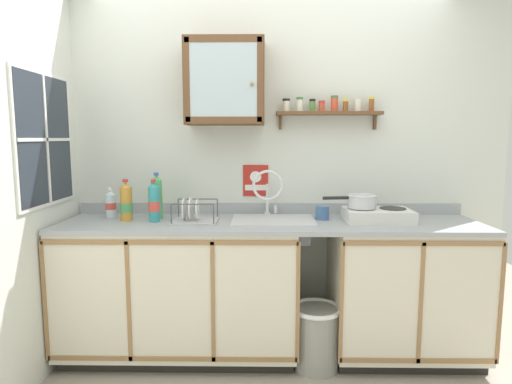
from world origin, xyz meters
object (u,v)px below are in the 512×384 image
object	(u,v)px
wall_cabinet	(225,82)
trash_bin	(316,336)
saucepan	(361,201)
mug	(322,213)
bottle_water_clear_3	(111,204)
dish_rack	(194,216)
bottle_soda_green_2	(157,197)
sink	(272,222)
bottle_juice_amber_0	(126,203)
bottle_detergent_teal_1	(154,203)
warning_sign	(256,181)
hot_plate_stove	(378,215)

from	to	relation	value
wall_cabinet	trash_bin	distance (m)	1.81
saucepan	mug	size ratio (longest dim) A/B	2.86
bottle_water_clear_3	dish_rack	size ratio (longest dim) A/B	0.73
bottle_soda_green_2	saucepan	bearing A→B (deg)	-2.30
sink	bottle_juice_amber_0	xyz separation A→B (m)	(-0.99, -0.02, 0.13)
sink	dish_rack	xyz separation A→B (m)	(-0.53, -0.06, 0.05)
bottle_detergent_teal_1	bottle_water_clear_3	size ratio (longest dim) A/B	1.34
sink	bottle_detergent_teal_1	bearing A→B (deg)	-176.05
sink	warning_sign	size ratio (longest dim) A/B	2.43
sink	bottle_water_clear_3	world-z (taller)	sink
warning_sign	bottle_detergent_teal_1	bearing A→B (deg)	-155.12
bottle_juice_amber_0	bottle_detergent_teal_1	distance (m)	0.20
sink	bottle_water_clear_3	size ratio (longest dim) A/B	2.59
bottle_soda_green_2	bottle_water_clear_3	world-z (taller)	bottle_soda_green_2
sink	dish_rack	bearing A→B (deg)	-173.50
wall_cabinet	bottle_juice_amber_0	bearing A→B (deg)	-166.96
sink	wall_cabinet	size ratio (longest dim) A/B	0.96
sink	wall_cabinet	distance (m)	1.01
bottle_detergent_teal_1	wall_cabinet	size ratio (longest dim) A/B	0.49
saucepan	mug	xyz separation A→B (m)	(-0.26, 0.05, -0.09)
hot_plate_stove	wall_cabinet	xyz separation A→B (m)	(-1.04, 0.16, 0.90)
warning_sign	saucepan	bearing A→B (deg)	-19.90
bottle_juice_amber_0	dish_rack	bearing A→B (deg)	-4.84
trash_bin	sink	bearing A→B (deg)	143.67
saucepan	bottle_soda_green_2	xyz separation A→B (m)	(-1.40, 0.06, 0.01)
bottle_detergent_teal_1	saucepan	bearing A→B (deg)	2.16
dish_rack	warning_sign	size ratio (longest dim) A/B	1.29
hot_plate_stove	bottle_water_clear_3	distance (m)	1.85
saucepan	wall_cabinet	distance (m)	1.24
sink	saucepan	size ratio (longest dim) A/B	1.51
trash_bin	bottle_detergent_teal_1	bearing A→B (deg)	171.87
dish_rack	warning_sign	world-z (taller)	warning_sign
saucepan	bottle_soda_green_2	size ratio (longest dim) A/B	1.14
warning_sign	hot_plate_stove	bearing A→B (deg)	-18.78
dish_rack	mug	bearing A→B (deg)	6.77
saucepan	wall_cabinet	size ratio (longest dim) A/B	0.63
sink	wall_cabinet	xyz separation A→B (m)	(-0.33, 0.13, 0.95)
bottle_water_clear_3	trash_bin	xyz separation A→B (m)	(1.42, -0.28, -0.83)
bottle_water_clear_3	dish_rack	distance (m)	0.62
sink	saucepan	bearing A→B (deg)	-0.22
hot_plate_stove	warning_sign	distance (m)	0.90
trash_bin	bottle_water_clear_3	bearing A→B (deg)	168.67
sink	warning_sign	xyz separation A→B (m)	(-0.12, 0.26, 0.26)
hot_plate_stove	bottle_water_clear_3	xyz separation A→B (m)	(-1.85, 0.10, 0.05)
dish_rack	wall_cabinet	bearing A→B (deg)	43.80
bottle_soda_green_2	trash_bin	size ratio (longest dim) A/B	0.76
saucepan	bottle_soda_green_2	world-z (taller)	bottle_soda_green_2
sink	bottle_juice_amber_0	world-z (taller)	sink
bottle_juice_amber_0	trash_bin	bearing A→B (deg)	-8.37
wall_cabinet	warning_sign	world-z (taller)	wall_cabinet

